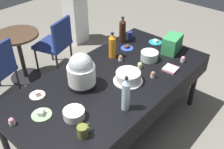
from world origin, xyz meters
TOP-DOWN VIEW (x-y plane):
  - ground at (0.00, 0.00)m, footprint 9.00×9.00m
  - potluck_table at (0.00, 0.00)m, footprint 2.20×1.10m
  - frosted_layer_cake at (0.07, -0.15)m, footprint 0.29×0.29m
  - slow_cooker at (-0.27, 0.14)m, footprint 0.28×0.28m
  - glass_salad_bowl at (0.55, -0.08)m, footprint 0.20×0.20m
  - ceramic_snack_bowl at (-0.62, -0.12)m, footprint 0.18×0.18m
  - dessert_plate_cream at (-0.65, 0.35)m, footprint 0.15×0.15m
  - dessert_plate_teal at (0.93, 0.09)m, footprint 0.16×0.16m
  - dessert_plate_sage at (-0.78, 0.10)m, footprint 0.17×0.17m
  - dessert_plate_cobalt at (0.58, 0.27)m, footprint 0.15×0.15m
  - cupcake_berry at (-0.13, 0.44)m, footprint 0.05×0.05m
  - cupcake_mint at (0.75, -0.38)m, footprint 0.05×0.05m
  - cupcake_vanilla at (0.34, -0.10)m, footprint 0.05×0.05m
  - cupcake_lemon at (-1.00, 0.19)m, footprint 0.05×0.05m
  - cupcake_rose at (0.29, -0.30)m, footprint 0.05×0.05m
  - cupcake_cocoa at (0.32, 0.15)m, footprint 0.05×0.05m
  - soda_bottle_orange_juice at (0.32, 0.28)m, footprint 0.08×0.08m
  - soda_bottle_cola at (0.68, 0.42)m, footprint 0.08×0.08m
  - soda_bottle_water at (-0.25, -0.37)m, footprint 0.07×0.07m
  - coffee_mug_navy at (0.81, 0.40)m, footprint 0.11×0.07m
  - coffee_mug_olive at (-0.71, -0.32)m, footprint 0.13×0.08m
  - soda_carton at (0.87, -0.17)m, footprint 0.28×0.20m
  - paper_napkin_stack at (0.53, -0.36)m, footprint 0.15×0.15m
  - maroon_chair_right at (0.42, 1.46)m, footprint 0.55×0.55m
  - round_cafe_table at (-0.05, 1.68)m, footprint 0.60×0.60m
  - water_cooler at (1.28, 1.98)m, footprint 0.32×0.32m

SIDE VIEW (x-z plane):
  - ground at x=0.00m, z-range 0.00..0.00m
  - maroon_chair_right at x=0.42m, z-range 0.07..0.92m
  - round_cafe_table at x=-0.05m, z-range 0.14..0.86m
  - water_cooler at x=1.28m, z-range -0.03..1.21m
  - potluck_table at x=0.00m, z-range 0.31..1.06m
  - dessert_plate_teal at x=0.93m, z-range 0.74..0.78m
  - dessert_plate_cobalt at x=0.58m, z-range 0.74..0.78m
  - dessert_plate_cream at x=-0.65m, z-range 0.74..0.78m
  - dessert_plate_sage at x=-0.78m, z-range 0.74..0.79m
  - paper_napkin_stack at x=0.53m, z-range 0.75..0.77m
  - cupcake_berry at x=-0.13m, z-range 0.75..0.82m
  - cupcake_mint at x=0.75m, z-range 0.75..0.82m
  - cupcake_vanilla at x=0.34m, z-range 0.75..0.82m
  - cupcake_lemon at x=-1.00m, z-range 0.75..0.82m
  - cupcake_rose at x=0.29m, z-range 0.75..0.82m
  - cupcake_cocoa at x=0.32m, z-range 0.75..0.82m
  - ceramic_snack_bowl at x=-0.62m, z-range 0.75..0.82m
  - coffee_mug_navy at x=0.81m, z-range 0.75..0.85m
  - glass_salad_bowl at x=0.55m, z-range 0.75..0.85m
  - coffee_mug_olive at x=-0.71m, z-range 0.75..0.85m
  - frosted_layer_cake at x=0.07m, z-range 0.75..0.86m
  - soda_carton at x=0.87m, z-range 0.75..0.95m
  - soda_bottle_orange_juice at x=0.32m, z-range 0.74..1.04m
  - soda_bottle_cola at x=0.68m, z-range 0.74..1.07m
  - soda_bottle_water at x=-0.25m, z-range 0.74..1.07m
  - slow_cooker at x=-0.27m, z-range 0.74..1.09m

